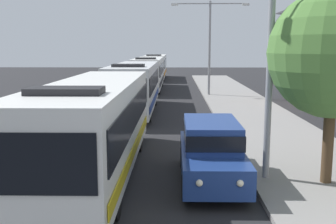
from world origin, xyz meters
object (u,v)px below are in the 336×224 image
object	(u,v)px
bus_lead	(95,124)
streetlamp_near	(272,19)
bus_middle	(149,72)
streetlamp_mid	(210,37)
bus_fourth_in_line	(155,66)
white_suv	(211,149)
bus_second_in_line	(135,86)
roadside_tree	(334,54)

from	to	relation	value
bus_lead	streetlamp_near	world-z (taller)	streetlamp_near
streetlamp_near	bus_middle	bearing A→B (deg)	101.25
streetlamp_mid	bus_middle	bearing A→B (deg)	137.42
bus_fourth_in_line	white_suv	distance (m)	40.62
bus_middle	white_suv	xyz separation A→B (m)	(3.70, -27.11, -0.66)
bus_middle	bus_second_in_line	bearing A→B (deg)	-90.00
bus_second_in_line	streetlamp_mid	size ratio (longest dim) A/B	1.44
streetlamp_near	roadside_tree	distance (m)	2.02
bus_lead	streetlamp_mid	size ratio (longest dim) A/B	1.46
bus_second_in_line	bus_fourth_in_line	size ratio (longest dim) A/B	0.96
streetlamp_mid	bus_lead	bearing A→B (deg)	-104.02
white_suv	bus_fourth_in_line	bearing A→B (deg)	95.22
bus_lead	streetlamp_near	size ratio (longest dim) A/B	1.43
streetlamp_mid	white_suv	bearing A→B (deg)	-94.39
bus_second_in_line	streetlamp_near	size ratio (longest dim) A/B	1.42
bus_second_in_line	bus_fourth_in_line	xyz separation A→B (m)	(0.00, 26.95, 0.00)
bus_middle	bus_fourth_in_line	size ratio (longest dim) A/B	1.02
streetlamp_near	streetlamp_mid	size ratio (longest dim) A/B	1.02
white_suv	roadside_tree	world-z (taller)	roadside_tree
bus_lead	bus_fourth_in_line	world-z (taller)	same
white_suv	roadside_tree	size ratio (longest dim) A/B	0.88
bus_middle	white_suv	distance (m)	27.37
bus_middle	streetlamp_mid	size ratio (longest dim) A/B	1.53
bus_middle	streetlamp_near	distance (m)	27.85
bus_second_in_line	bus_lead	bearing A→B (deg)	-90.00
bus_middle	roadside_tree	size ratio (longest dim) A/B	2.06
bus_fourth_in_line	roadside_tree	distance (m)	41.59
roadside_tree	streetlamp_near	bearing A→B (deg)	165.17
streetlamp_near	roadside_tree	size ratio (longest dim) A/B	1.37
streetlamp_mid	roadside_tree	world-z (taller)	streetlamp_mid
bus_lead	streetlamp_near	xyz separation A→B (m)	(5.40, -0.55, 3.27)
bus_middle	roadside_tree	distance (m)	28.57
bus_middle	bus_fourth_in_line	bearing A→B (deg)	90.00
streetlamp_near	roadside_tree	xyz separation A→B (m)	(1.69, -0.45, -1.00)
bus_second_in_line	white_suv	bearing A→B (deg)	-74.68
white_suv	streetlamp_near	bearing A→B (deg)	-0.53
bus_fourth_in_line	streetlamp_mid	world-z (taller)	streetlamp_mid
bus_second_in_line	streetlamp_near	distance (m)	14.92
bus_lead	streetlamp_mid	distance (m)	22.52
bus_lead	roadside_tree	distance (m)	7.51
bus_lead	bus_middle	xyz separation A→B (m)	(0.00, 26.58, 0.00)
bus_second_in_line	bus_middle	bearing A→B (deg)	90.00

